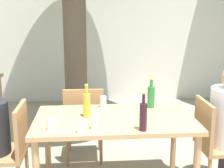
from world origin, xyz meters
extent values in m
cube|color=silver|center=(0.00, 3.26, 1.40)|extent=(10.00, 0.08, 2.80)
cylinder|color=brown|center=(-0.41, 1.64, 1.09)|extent=(0.32, 0.32, 2.17)
cube|color=tan|center=(0.00, 0.00, 0.74)|extent=(1.48, 0.84, 0.04)
cylinder|color=tan|center=(-0.68, 0.36, 0.36)|extent=(0.06, 0.06, 0.72)
cylinder|color=tan|center=(0.68, 0.36, 0.36)|extent=(0.06, 0.06, 0.72)
cylinder|color=tan|center=(-1.64, 2.17, 0.36)|extent=(0.06, 0.06, 0.72)
cube|color=#A87A4C|center=(-1.06, 0.00, 0.43)|extent=(0.44, 0.44, 0.04)
cube|color=#A87A4C|center=(-0.86, 0.00, 0.67)|extent=(0.04, 0.44, 0.45)
cylinder|color=#A87A4C|center=(-0.87, 0.19, 0.21)|extent=(0.04, 0.04, 0.41)
cube|color=#A87A4C|center=(1.06, 0.00, 0.43)|extent=(0.44, 0.44, 0.04)
cube|color=#A87A4C|center=(0.86, 0.00, 0.67)|extent=(0.04, 0.44, 0.45)
cylinder|color=#A87A4C|center=(0.87, 0.19, 0.21)|extent=(0.04, 0.04, 0.41)
cube|color=#A87A4C|center=(-0.30, 0.74, 0.43)|extent=(0.44, 0.44, 0.04)
cube|color=#A87A4C|center=(-0.30, 0.54, 0.67)|extent=(0.44, 0.04, 0.45)
cylinder|color=#A87A4C|center=(-0.11, 0.93, 0.21)|extent=(0.04, 0.04, 0.41)
cylinder|color=#A87A4C|center=(-0.49, 0.93, 0.21)|extent=(0.04, 0.04, 0.41)
cylinder|color=#A87A4C|center=(-0.11, 0.55, 0.21)|extent=(0.04, 0.04, 0.41)
cylinder|color=#A87A4C|center=(-0.49, 0.55, 0.21)|extent=(0.04, 0.04, 0.41)
cylinder|color=gold|center=(-0.26, 0.04, 0.87)|extent=(0.07, 0.07, 0.22)
cylinder|color=gold|center=(-0.26, 0.04, 1.02)|extent=(0.03, 0.03, 0.08)
cylinder|color=gold|center=(-0.26, 0.04, 1.07)|extent=(0.03, 0.03, 0.01)
cylinder|color=#331923|center=(0.21, -0.34, 0.88)|extent=(0.06, 0.06, 0.23)
cylinder|color=#331923|center=(0.21, -0.34, 1.04)|extent=(0.03, 0.03, 0.08)
cylinder|color=gold|center=(0.21, -0.34, 1.08)|extent=(0.03, 0.03, 0.01)
cylinder|color=#287A38|center=(0.40, 0.27, 0.87)|extent=(0.07, 0.07, 0.22)
cylinder|color=#287A38|center=(0.40, 0.27, 1.02)|extent=(0.03, 0.03, 0.08)
cylinder|color=gold|center=(0.40, 0.27, 1.06)|extent=(0.04, 0.04, 0.01)
cylinder|color=silver|center=(-0.09, 0.31, 0.82)|extent=(0.07, 0.07, 0.12)
cylinder|color=silver|center=(-0.55, -0.27, 0.81)|extent=(0.08, 0.08, 0.10)
cylinder|color=silver|center=(-0.20, -0.27, 0.82)|extent=(0.06, 0.06, 0.12)
cylinder|color=white|center=(-0.31, -0.35, 0.81)|extent=(0.06, 0.06, 0.09)
camera|label=1|loc=(-0.24, -2.74, 1.73)|focal=50.00mm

